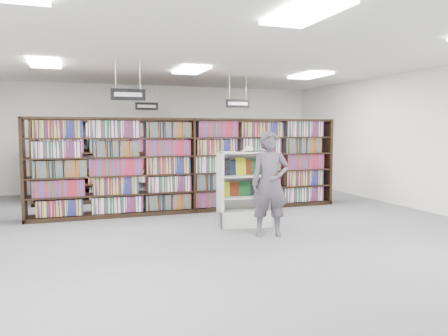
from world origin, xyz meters
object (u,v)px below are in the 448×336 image
object	(u,v)px
endcap_display	(245,200)
shopper	(270,184)
open_book	(250,150)
bookshelf_row_near	(192,165)

from	to	relation	value
endcap_display	shopper	distance (m)	1.03
open_book	endcap_display	bearing A→B (deg)	-149.69
bookshelf_row_near	open_book	distance (m)	1.91
endcap_display	bookshelf_row_near	bearing A→B (deg)	114.52
bookshelf_row_near	shopper	bearing A→B (deg)	-75.96
bookshelf_row_near	endcap_display	xyz separation A→B (m)	(0.58, -1.77, -0.56)
bookshelf_row_near	shopper	xyz separation A→B (m)	(0.68, -2.70, -0.14)
endcap_display	open_book	world-z (taller)	open_book
endcap_display	open_book	size ratio (longest dim) A/B	2.40
bookshelf_row_near	shopper	size ratio (longest dim) A/B	3.84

